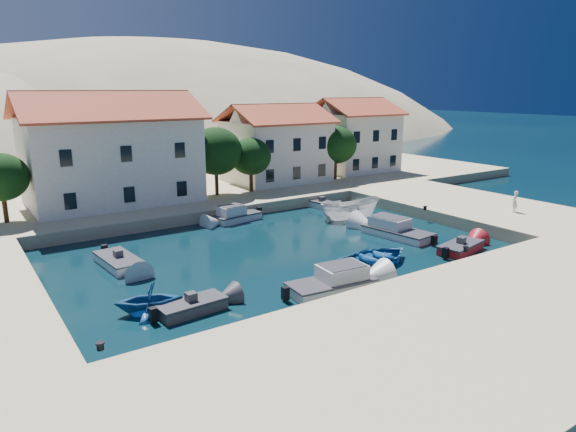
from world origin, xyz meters
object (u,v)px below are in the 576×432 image
(building_left, at_px, (110,147))
(cabin_cruiser_east, at_px, (397,231))
(building_right, at_px, (353,134))
(cabin_cruiser_south, at_px, (331,283))
(rowboat_south, at_px, (376,264))
(pedestrian, at_px, (515,201))
(boat_east, at_px, (350,220))
(building_mid, at_px, (276,142))

(building_left, xyz_separation_m, cabin_cruiser_east, (15.37, -20.05, -5.46))
(building_right, distance_m, cabin_cruiser_south, 37.97)
(building_right, relative_size, rowboat_south, 1.76)
(rowboat_south, xyz_separation_m, cabin_cruiser_east, (5.66, 3.65, 0.48))
(rowboat_south, relative_size, pedestrian, 3.02)
(cabin_cruiser_south, xyz_separation_m, rowboat_south, (5.22, 1.97, -0.48))
(pedestrian, bearing_deg, boat_east, -55.04)
(building_left, bearing_deg, pedestrian, -40.80)
(building_left, bearing_deg, boat_east, -41.53)
(building_right, distance_m, cabin_cruiser_east, 26.93)
(boat_east, bearing_deg, cabin_cruiser_south, 153.58)
(building_left, height_order, building_right, building_left)
(building_left, height_order, cabin_cruiser_south, building_left)
(building_right, relative_size, boat_east, 1.78)
(cabin_cruiser_east, bearing_deg, building_left, 29.85)
(building_mid, xyz_separation_m, pedestrian, (8.21, -23.63, -3.33))
(building_right, bearing_deg, pedestrian, -98.75)
(rowboat_south, height_order, cabin_cruiser_east, cabin_cruiser_east)
(building_left, distance_m, building_right, 30.07)
(building_mid, xyz_separation_m, boat_east, (-2.16, -15.03, -5.22))
(building_right, xyz_separation_m, rowboat_south, (-20.29, -25.70, -5.47))
(building_left, distance_m, pedestrian, 34.86)
(rowboat_south, distance_m, boat_east, 11.45)
(building_right, bearing_deg, building_mid, -175.24)
(boat_east, bearing_deg, building_mid, 9.70)
(building_left, height_order, boat_east, building_left)
(building_left, bearing_deg, building_mid, 3.18)
(cabin_cruiser_south, relative_size, cabin_cruiser_east, 0.90)
(cabin_cruiser_south, bearing_deg, rowboat_south, 26.03)
(pedestrian, bearing_deg, building_right, -114.13)
(cabin_cruiser_south, bearing_deg, building_left, 105.26)
(building_mid, distance_m, pedestrian, 25.23)
(building_mid, bearing_deg, boat_east, -98.17)
(building_mid, xyz_separation_m, building_right, (12.00, 1.00, 0.25))
(building_left, distance_m, building_mid, 18.04)
(building_mid, distance_m, cabin_cruiser_east, 21.74)
(building_mid, distance_m, rowboat_south, 26.57)
(building_mid, height_order, pedestrian, building_mid)
(building_right, height_order, rowboat_south, building_right)
(cabin_cruiser_east, bearing_deg, cabin_cruiser_south, 109.70)
(building_left, distance_m, rowboat_south, 26.29)
(building_mid, bearing_deg, building_right, 4.76)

